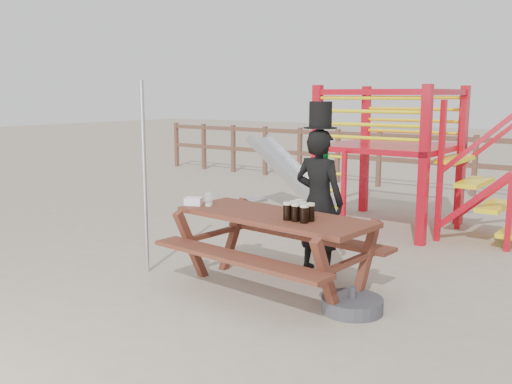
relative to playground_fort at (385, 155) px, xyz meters
name	(u,v)px	position (x,y,z in m)	size (l,w,h in m)	color
ground	(228,287)	(-0.12, -3.58, -1.07)	(60.00, 60.00, 0.00)	tan
back_fence	(449,157)	(-0.12, 3.42, -0.34)	(15.09, 0.09, 1.20)	brown
playground_fort	(385,155)	(0.00, 0.00, 0.00)	(4.71, 1.84, 2.10)	red
picnic_table	(274,242)	(0.29, -3.36, -0.58)	(2.13, 1.55, 0.79)	brown
man_with_hat	(319,197)	(0.35, -2.57, -0.22)	(0.59, 0.39, 1.90)	black
metal_pole	(145,179)	(-1.19, -3.71, -0.01)	(0.05, 0.05, 2.12)	#B2B2B7
parasol_base	(352,305)	(1.22, -3.43, -1.01)	(0.57, 0.57, 0.24)	#3B3B41
paper_bag	(194,201)	(-0.68, -3.48, -0.25)	(0.18, 0.14, 0.08)	white
stout_pints	(299,211)	(0.64, -3.44, -0.20)	(0.28, 0.28, 0.17)	black
empty_glasses	(209,200)	(-0.51, -3.42, -0.22)	(0.08, 0.08, 0.15)	silver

